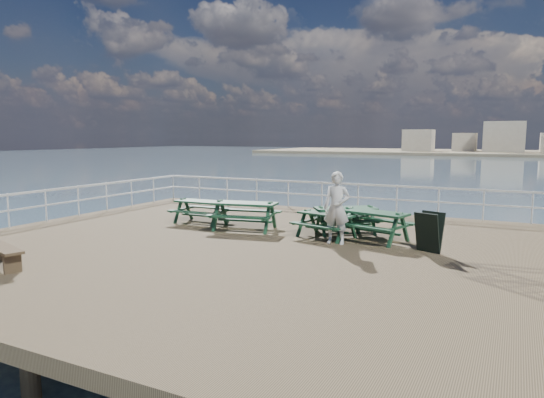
{
  "coord_description": "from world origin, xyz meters",
  "views": [
    {
      "loc": [
        5.36,
        -11.06,
        2.87
      ],
      "look_at": [
        -0.81,
        1.15,
        1.1
      ],
      "focal_mm": 32.0,
      "sensor_mm": 36.0,
      "label": 1
    }
  ],
  "objects": [
    {
      "name": "flat_bench_far",
      "position": [
        -4.63,
        -4.45,
        0.35
      ],
      "size": [
        1.68,
        0.87,
        0.47
      ],
      "rotation": [
        0.0,
        0.0,
        -0.31
      ],
      "color": "brown",
      "rests_on": "ground"
    },
    {
      "name": "sandwich_board",
      "position": [
        3.51,
        1.28,
        0.5
      ],
      "size": [
        0.74,
        0.64,
        1.02
      ],
      "rotation": [
        0.0,
        0.0,
        -0.33
      ],
      "color": "black",
      "rests_on": "ground"
    },
    {
      "name": "person",
      "position": [
        1.12,
        1.15,
        0.97
      ],
      "size": [
        0.74,
        0.51,
        1.95
      ],
      "primitive_type": "imported",
      "rotation": [
        0.0,
        0.0,
        0.06
      ],
      "color": "silver",
      "rests_on": "ground"
    },
    {
      "name": "railing",
      "position": [
        -0.07,
        2.57,
        0.87
      ],
      "size": [
        17.77,
        13.76,
        1.1
      ],
      "color": "silver",
      "rests_on": "ground"
    },
    {
      "name": "picnic_table_a",
      "position": [
        -3.96,
        2.13,
        0.54
      ],
      "size": [
        1.77,
        1.44,
        0.85
      ],
      "rotation": [
        0.0,
        0.0,
        0.02
      ],
      "color": "#133520",
      "rests_on": "ground"
    },
    {
      "name": "picnic_table_e",
      "position": [
        1.89,
        2.03,
        0.59
      ],
      "size": [
        2.23,
        1.98,
        0.92
      ],
      "rotation": [
        0.0,
        0.0,
        -0.28
      ],
      "color": "#133520",
      "rests_on": "ground"
    },
    {
      "name": "picnic_table_c",
      "position": [
        0.89,
        2.63,
        0.56
      ],
      "size": [
        2.32,
        2.23,
        0.88
      ],
      "rotation": [
        0.0,
        0.0,
        0.6
      ],
      "color": "#133520",
      "rests_on": "ground"
    },
    {
      "name": "picnic_table_b",
      "position": [
        0.61,
        1.78,
        0.51
      ],
      "size": [
        1.94,
        1.71,
        0.8
      ],
      "rotation": [
        0.0,
        0.0,
        -0.26
      ],
      "color": "#133520",
      "rests_on": "ground"
    },
    {
      "name": "ground",
      "position": [
        0.0,
        0.0,
        -0.15
      ],
      "size": [
        18.0,
        14.0,
        0.3
      ],
      "primitive_type": "cube",
      "color": "brown",
      "rests_on": "ground"
    },
    {
      "name": "picnic_table_d",
      "position": [
        -2.08,
        1.78,
        0.62
      ],
      "size": [
        2.24,
        1.94,
        0.96
      ],
      "rotation": [
        0.0,
        0.0,
        0.19
      ],
      "color": "#133520",
      "rests_on": "ground"
    }
  ]
}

